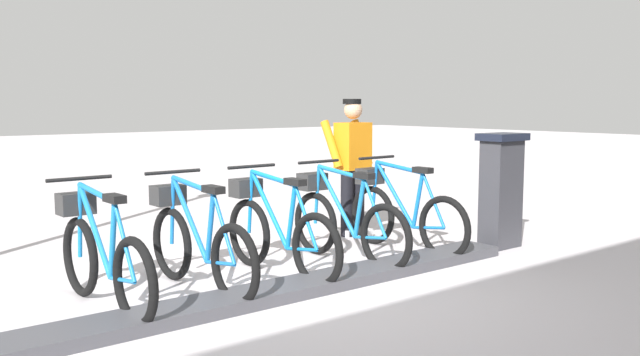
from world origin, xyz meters
TOP-DOWN VIEW (x-y plane):
  - ground_plane at (0.00, 0.00)m, footprint 60.00×60.00m
  - dock_rail_base at (0.00, 0.00)m, footprint 0.44×4.99m
  - payment_kiosk at (0.05, -2.88)m, footprint 0.36×0.52m
  - bike_docked_0 at (0.62, -1.89)m, footprint 1.72×0.54m
  - bike_docked_1 at (0.62, -1.06)m, footprint 1.72×0.54m
  - bike_docked_2 at (0.62, -0.22)m, footprint 1.72×0.54m
  - bike_docked_3 at (0.62, 0.62)m, footprint 1.72×0.54m
  - bike_docked_4 at (0.62, 1.46)m, footprint 1.72×0.54m
  - worker_near_rack at (1.54, -1.98)m, footprint 0.48×0.65m

SIDE VIEW (x-z plane):
  - ground_plane at x=0.00m, z-range 0.00..0.00m
  - dock_rail_base at x=0.00m, z-range 0.00..0.10m
  - bike_docked_0 at x=0.62m, z-range -0.08..0.94m
  - bike_docked_1 at x=0.62m, z-range -0.08..0.94m
  - bike_docked_2 at x=0.62m, z-range -0.08..0.94m
  - bike_docked_3 at x=0.62m, z-range -0.08..0.94m
  - bike_docked_4 at x=0.62m, z-range -0.08..0.94m
  - payment_kiosk at x=0.05m, z-range 0.03..1.31m
  - worker_near_rack at x=1.54m, z-range 0.08..1.74m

